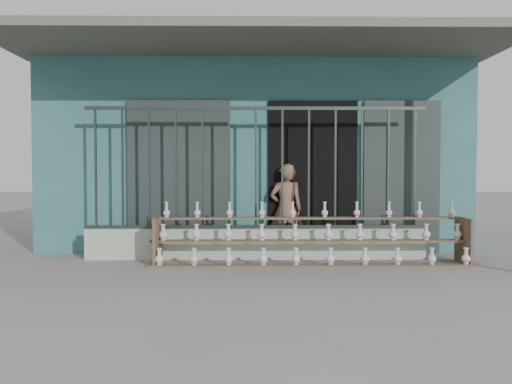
{
  "coord_description": "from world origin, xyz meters",
  "views": [
    {
      "loc": [
        -0.08,
        -6.04,
        1.25
      ],
      "look_at": [
        0.0,
        1.0,
        1.0
      ],
      "focal_mm": 35.0,
      "sensor_mm": 36.0,
      "label": 1
    }
  ],
  "objects": [
    {
      "name": "workshop_building",
      "position": [
        0.0,
        4.23,
        1.62
      ],
      "size": [
        7.4,
        6.6,
        3.21
      ],
      "color": "#2F6365",
      "rests_on": "ground"
    },
    {
      "name": "elderly_woman",
      "position": [
        0.48,
        1.67,
        0.71
      ],
      "size": [
        0.56,
        0.4,
        1.41
      ],
      "primitive_type": "imported",
      "rotation": [
        0.0,
        0.0,
        3.27
      ],
      "color": "brown",
      "rests_on": "ground"
    },
    {
      "name": "shelf_rack",
      "position": [
        0.77,
        0.89,
        0.36
      ],
      "size": [
        4.5,
        0.68,
        0.85
      ],
      "color": "brown",
      "rests_on": "ground"
    },
    {
      "name": "ground",
      "position": [
        0.0,
        0.0,
        0.0
      ],
      "size": [
        60.0,
        60.0,
        0.0
      ],
      "primitive_type": "plane",
      "color": "slate"
    },
    {
      "name": "parapet_wall",
      "position": [
        0.0,
        1.3,
        0.23
      ],
      "size": [
        5.0,
        0.2,
        0.45
      ],
      "primitive_type": "cube",
      "color": "#ABB99F",
      "rests_on": "ground"
    },
    {
      "name": "security_fence",
      "position": [
        -0.0,
        1.3,
        1.35
      ],
      "size": [
        5.0,
        0.04,
        1.8
      ],
      "color": "#283330",
      "rests_on": "parapet_wall"
    }
  ]
}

